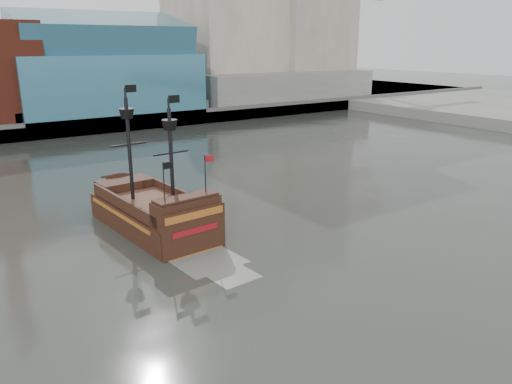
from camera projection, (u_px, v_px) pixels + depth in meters
ground at (361, 312)px, 26.76m from camera, size 400.00×400.00×0.00m
promenade_far at (23, 110)px, 99.16m from camera, size 220.00×60.00×2.00m
seawall at (61, 129)px, 75.77m from camera, size 220.00×1.00×2.60m
crane_a at (349, 22)px, 128.66m from camera, size 22.50×4.00×32.25m
crane_b at (348, 37)px, 142.77m from camera, size 19.10×4.00×26.25m
pirate_ship at (154, 216)px, 38.28m from camera, size 5.90×15.94×11.71m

